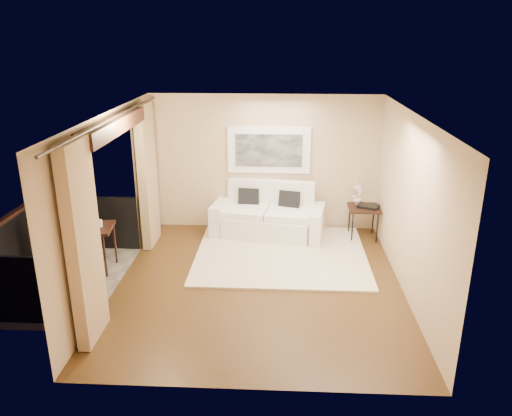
# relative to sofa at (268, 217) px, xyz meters

# --- Properties ---
(floor) EXTENTS (5.00, 5.00, 0.00)m
(floor) POSITION_rel_sofa_xyz_m (-0.09, -2.10, -0.37)
(floor) COLOR #4E3316
(floor) RESTS_ON ground
(room_shell) EXTENTS (5.00, 6.40, 5.00)m
(room_shell) POSITION_rel_sofa_xyz_m (-2.22, -2.10, 2.15)
(room_shell) COLOR white
(room_shell) RESTS_ON ground
(balcony) EXTENTS (1.81, 2.60, 1.17)m
(balcony) POSITION_rel_sofa_xyz_m (-3.40, -2.10, -0.19)
(balcony) COLOR #605B56
(balcony) RESTS_ON ground
(curtains) EXTENTS (0.16, 4.80, 2.64)m
(curtains) POSITION_rel_sofa_xyz_m (-2.20, -2.10, 0.97)
(curtains) COLOR tan
(curtains) RESTS_ON ground
(artwork) EXTENTS (1.62, 0.07, 0.92)m
(artwork) POSITION_rel_sofa_xyz_m (-0.01, 0.37, 1.25)
(artwork) COLOR white
(artwork) RESTS_ON room_shell
(rug) EXTENTS (3.04, 2.65, 0.04)m
(rug) POSITION_rel_sofa_xyz_m (0.26, -1.00, -0.35)
(rug) COLOR beige
(rug) RESTS_ON floor
(sofa) EXTENTS (2.27, 1.26, 1.03)m
(sofa) POSITION_rel_sofa_xyz_m (0.00, 0.00, 0.00)
(sofa) COLOR white
(sofa) RESTS_ON floor
(side_table) EXTENTS (0.59, 0.59, 0.64)m
(side_table) POSITION_rel_sofa_xyz_m (1.84, -0.10, 0.21)
(side_table) COLOR black
(side_table) RESTS_ON floor
(tray) EXTENTS (0.46, 0.41, 0.05)m
(tray) POSITION_rel_sofa_xyz_m (1.91, -0.12, 0.30)
(tray) COLOR black
(tray) RESTS_ON side_table
(orchid) EXTENTS (0.28, 0.28, 0.45)m
(orchid) POSITION_rel_sofa_xyz_m (1.71, 0.01, 0.50)
(orchid) COLOR white
(orchid) RESTS_ON side_table
(bistro_table) EXTENTS (0.72, 0.72, 0.76)m
(bistro_table) POSITION_rel_sofa_xyz_m (-2.87, -1.70, 0.32)
(bistro_table) COLOR black
(bistro_table) RESTS_ON balcony
(balcony_chair_far) EXTENTS (0.50, 0.51, 0.96)m
(balcony_chair_far) POSITION_rel_sofa_xyz_m (-3.70, -1.74, 0.19)
(balcony_chair_far) COLOR black
(balcony_chair_far) RESTS_ON balcony
(balcony_chair_near) EXTENTS (0.41, 0.42, 0.91)m
(balcony_chair_near) POSITION_rel_sofa_xyz_m (-3.10, -2.89, 0.16)
(balcony_chair_near) COLOR black
(balcony_chair_near) RESTS_ON balcony
(ice_bucket) EXTENTS (0.18, 0.18, 0.20)m
(ice_bucket) POSITION_rel_sofa_xyz_m (-3.06, -1.56, 0.50)
(ice_bucket) COLOR silver
(ice_bucket) RESTS_ON bistro_table
(candle) EXTENTS (0.06, 0.06, 0.07)m
(candle) POSITION_rel_sofa_xyz_m (-2.83, -1.53, 0.43)
(candle) COLOR red
(candle) RESTS_ON bistro_table
(vase) EXTENTS (0.04, 0.04, 0.18)m
(vase) POSITION_rel_sofa_xyz_m (-2.91, -1.89, 0.49)
(vase) COLOR silver
(vase) RESTS_ON bistro_table
(glass_a) EXTENTS (0.06, 0.06, 0.12)m
(glass_a) POSITION_rel_sofa_xyz_m (-2.75, -1.78, 0.46)
(glass_a) COLOR silver
(glass_a) RESTS_ON bistro_table
(glass_b) EXTENTS (0.06, 0.06, 0.12)m
(glass_b) POSITION_rel_sofa_xyz_m (-2.74, -1.67, 0.46)
(glass_b) COLOR white
(glass_b) RESTS_ON bistro_table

